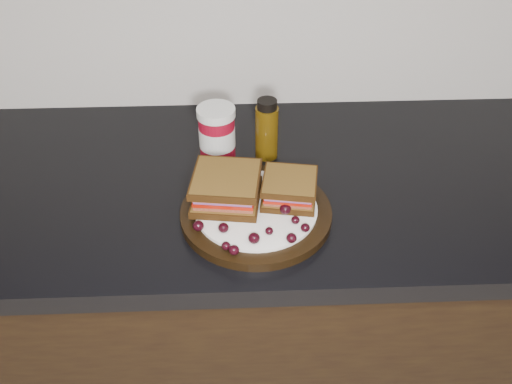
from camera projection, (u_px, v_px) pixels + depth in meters
base_cabinets at (291, 324)px, 1.45m from camera, size 3.96×0.58×0.86m
countertop at (299, 185)px, 1.17m from camera, size 3.98×0.60×0.04m
plate at (256, 213)px, 1.05m from camera, size 0.28×0.28×0.02m
sandwich_left at (226, 188)px, 1.05m from camera, size 0.14×0.14×0.06m
sandwich_right at (289, 189)px, 1.05m from camera, size 0.11×0.11×0.05m
grape_0 at (198, 226)px, 0.99m from camera, size 0.02×0.02×0.02m
grape_1 at (223, 228)px, 0.99m from camera, size 0.02×0.02×0.02m
grape_2 at (226, 246)px, 0.96m from camera, size 0.02×0.02×0.01m
grape_3 at (234, 250)px, 0.95m from camera, size 0.02×0.02×0.02m
grape_4 at (254, 238)px, 0.97m from camera, size 0.02×0.02×0.02m
grape_5 at (269, 231)px, 0.99m from camera, size 0.01×0.01×0.01m
grape_6 at (291, 238)px, 0.97m from camera, size 0.02×0.02×0.02m
grape_7 at (305, 228)px, 0.99m from camera, size 0.02×0.02×0.02m
grape_8 at (295, 220)px, 1.01m from camera, size 0.02×0.02×0.01m
grape_9 at (285, 209)px, 1.03m from camera, size 0.02×0.02×0.02m
grape_10 at (296, 196)px, 1.05m from camera, size 0.02×0.02×0.02m
grape_11 at (289, 196)px, 1.06m from camera, size 0.02×0.02×0.02m
grape_12 at (279, 187)px, 1.08m from camera, size 0.02×0.02×0.02m
grape_13 at (222, 186)px, 1.08m from camera, size 0.02×0.02×0.02m
grape_14 at (215, 196)px, 1.06m from camera, size 0.02×0.02×0.02m
grape_15 at (223, 206)px, 1.03m from camera, size 0.02×0.02×0.02m
grape_16 at (223, 190)px, 1.07m from camera, size 0.02×0.02×0.02m
grape_17 at (218, 195)px, 1.06m from camera, size 0.02×0.02×0.02m
grape_18 at (211, 206)px, 1.03m from camera, size 0.02×0.02×0.02m
condiment_jar at (217, 133)px, 1.18m from camera, size 0.10×0.10×0.12m
oil_bottle at (267, 129)px, 1.17m from camera, size 0.05×0.05×0.13m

